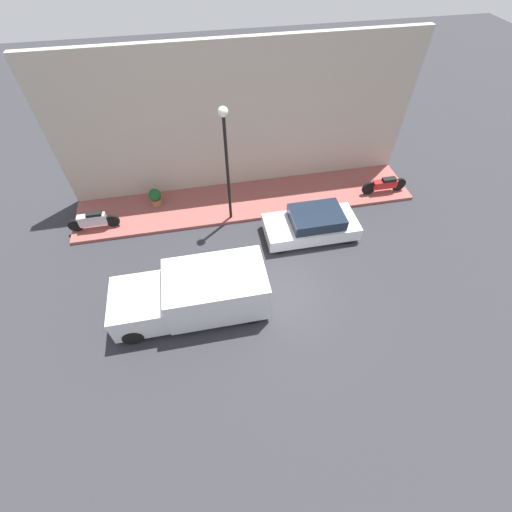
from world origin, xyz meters
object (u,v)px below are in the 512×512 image
object	(u,v)px
streetlamp	(226,149)
scooter_silver	(93,220)
motorcycle_red	(385,185)
parked_car	(312,224)
delivery_van	(193,294)
potted_plant	(155,197)

from	to	relation	value
streetlamp	scooter_silver	bearing A→B (deg)	86.03
motorcycle_red	streetlamp	bearing A→B (deg)	92.73
parked_car	motorcycle_red	bearing A→B (deg)	-65.09
scooter_silver	delivery_van	bearing A→B (deg)	-140.83
delivery_van	scooter_silver	size ratio (longest dim) A/B	2.47
delivery_van	motorcycle_red	distance (m)	10.36
delivery_van	potted_plant	xyz separation A→B (m)	(5.89, 1.33, -0.37)
scooter_silver	motorcycle_red	bearing A→B (deg)	-90.22
potted_plant	streetlamp	bearing A→B (deg)	-115.40
scooter_silver	streetlamp	distance (m)	6.48
motorcycle_red	scooter_silver	xyz separation A→B (m)	(0.05, 13.10, 0.03)
parked_car	motorcycle_red	distance (m)	4.55
parked_car	motorcycle_red	size ratio (longest dim) A/B	1.79
scooter_silver	streetlamp	bearing A→B (deg)	-93.97
streetlamp	potted_plant	xyz separation A→B (m)	(1.52, 3.21, -2.97)
streetlamp	delivery_van	bearing A→B (deg)	156.69
parked_car	streetlamp	xyz separation A→B (m)	(1.57, 3.21, 2.93)
motorcycle_red	streetlamp	size ratio (longest dim) A/B	0.43
streetlamp	potted_plant	bearing A→B (deg)	64.60
parked_car	delivery_van	bearing A→B (deg)	118.84
delivery_van	potted_plant	bearing A→B (deg)	12.70
potted_plant	motorcycle_red	bearing A→B (deg)	-96.35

